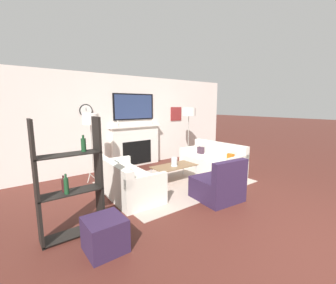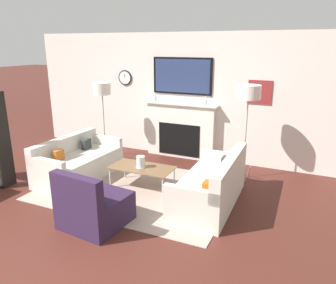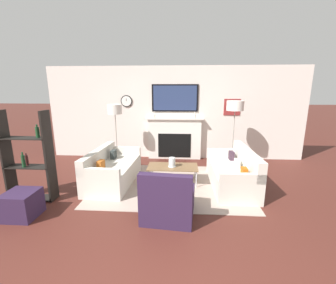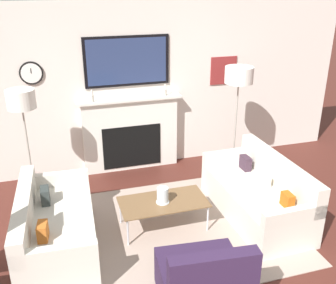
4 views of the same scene
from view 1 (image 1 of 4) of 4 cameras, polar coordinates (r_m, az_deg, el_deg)
ground_plane at (r=3.93m, az=34.19°, el=-20.55°), size 60.00×60.00×0.00m
fireplace_wall at (r=6.94m, az=-8.64°, el=4.15°), size 7.54×0.28×2.70m
area_rug at (r=5.56m, az=1.95°, el=-10.07°), size 3.26×2.39×0.01m
couch_left at (r=4.78m, az=-10.53°, el=-9.98°), size 0.91×1.72×0.76m
couch_right at (r=6.36m, az=11.26°, el=-5.03°), size 0.84×1.80×0.82m
armchair at (r=4.61m, az=12.69°, el=-10.90°), size 0.88×0.88×0.85m
coffee_table at (r=5.53m, az=1.58°, el=-6.27°), size 1.11×0.57×0.39m
hurricane_candle at (r=5.48m, az=1.60°, el=-5.19°), size 0.17×0.17×0.20m
floor_lamp_left at (r=5.60m, az=-19.10°, el=5.27°), size 0.37×0.37×1.67m
floor_lamp_right at (r=7.22m, az=5.30°, el=7.47°), size 0.43×0.43×1.77m
shelf_unit at (r=3.45m, az=-23.58°, el=-9.24°), size 0.86×0.28×1.69m
ottoman at (r=3.22m, az=-15.73°, el=-21.65°), size 0.48×0.48×0.44m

